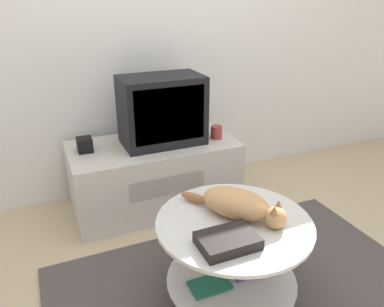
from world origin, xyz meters
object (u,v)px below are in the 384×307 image
at_px(tv, 162,110).
at_px(speaker, 85,145).
at_px(cat, 239,204).
at_px(dvd_box, 228,241).

distance_m(tv, speaker, 0.56).
xyz_separation_m(speaker, cat, (0.55, -1.08, 0.01)).
bearing_deg(tv, cat, -89.02).
bearing_deg(dvd_box, speaker, 107.26).
bearing_deg(cat, tv, 144.75).
bearing_deg(speaker, dvd_box, -72.74).
height_order(tv, cat, tv).
bearing_deg(dvd_box, tv, 83.52).
height_order(dvd_box, cat, cat).
xyz_separation_m(tv, speaker, (-0.53, 0.05, -0.19)).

